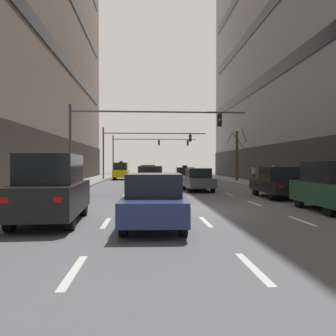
# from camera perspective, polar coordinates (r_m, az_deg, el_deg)

# --- Properties ---
(ground_plane) EXTENTS (120.00, 120.00, 0.00)m
(ground_plane) POSITION_cam_1_polar(r_m,az_deg,el_deg) (14.43, 4.17, -6.90)
(ground_plane) COLOR slate
(lane_stripe_l1_s2) EXTENTS (0.16, 2.00, 0.01)m
(lane_stripe_l1_s2) POSITION_cam_1_polar(r_m,az_deg,el_deg) (6.58, -15.37, -16.18)
(lane_stripe_l1_s2) COLOR silver
(lane_stripe_l1_s2) RESTS_ON ground
(lane_stripe_l1_s3) EXTENTS (0.16, 2.00, 0.01)m
(lane_stripe_l1_s3) POSITION_cam_1_polar(r_m,az_deg,el_deg) (11.40, -10.23, -8.93)
(lane_stripe_l1_s3) COLOR silver
(lane_stripe_l1_s3) RESTS_ON ground
(lane_stripe_l1_s4) EXTENTS (0.16, 2.00, 0.01)m
(lane_stripe_l1_s4) POSITION_cam_1_polar(r_m,az_deg,el_deg) (16.33, -8.23, -6.00)
(lane_stripe_l1_s4) COLOR silver
(lane_stripe_l1_s4) RESTS_ON ground
(lane_stripe_l1_s5) EXTENTS (0.16, 2.00, 0.01)m
(lane_stripe_l1_s5) POSITION_cam_1_polar(r_m,az_deg,el_deg) (21.29, -7.17, -4.42)
(lane_stripe_l1_s5) COLOR silver
(lane_stripe_l1_s5) RESTS_ON ground
(lane_stripe_l1_s6) EXTENTS (0.16, 2.00, 0.01)m
(lane_stripe_l1_s6) POSITION_cam_1_polar(r_m,az_deg,el_deg) (26.27, -6.51, -3.45)
(lane_stripe_l1_s6) COLOR silver
(lane_stripe_l1_s6) RESTS_ON ground
(lane_stripe_l1_s7) EXTENTS (0.16, 2.00, 0.01)m
(lane_stripe_l1_s7) POSITION_cam_1_polar(r_m,az_deg,el_deg) (31.25, -6.06, -2.78)
(lane_stripe_l1_s7) COLOR silver
(lane_stripe_l1_s7) RESTS_ON ground
(lane_stripe_l1_s8) EXTENTS (0.16, 2.00, 0.01)m
(lane_stripe_l1_s8) POSITION_cam_1_polar(r_m,az_deg,el_deg) (36.24, -5.74, -2.29)
(lane_stripe_l1_s8) COLOR silver
(lane_stripe_l1_s8) RESTS_ON ground
(lane_stripe_l1_s9) EXTENTS (0.16, 2.00, 0.01)m
(lane_stripe_l1_s9) POSITION_cam_1_polar(r_m,az_deg,el_deg) (41.23, -5.49, -1.93)
(lane_stripe_l1_s9) COLOR silver
(lane_stripe_l1_s9) RESTS_ON ground
(lane_stripe_l1_s10) EXTENTS (0.16, 2.00, 0.01)m
(lane_stripe_l1_s10) POSITION_cam_1_polar(r_m,az_deg,el_deg) (46.23, -5.30, -1.64)
(lane_stripe_l1_s10) COLOR silver
(lane_stripe_l1_s10) RESTS_ON ground
(lane_stripe_l2_s2) EXTENTS (0.16, 2.00, 0.01)m
(lane_stripe_l2_s2) POSITION_cam_1_polar(r_m,az_deg,el_deg) (6.75, 13.90, -15.75)
(lane_stripe_l2_s2) COLOR silver
(lane_stripe_l2_s2) RESTS_ON ground
(lane_stripe_l2_s3) EXTENTS (0.16, 2.00, 0.01)m
(lane_stripe_l2_s3) POSITION_cam_1_polar(r_m,az_deg,el_deg) (11.50, 6.25, -8.84)
(lane_stripe_l2_s3) COLOR silver
(lane_stripe_l2_s3) RESTS_ON ground
(lane_stripe_l2_s4) EXTENTS (0.16, 2.00, 0.01)m
(lane_stripe_l2_s4) POSITION_cam_1_polar(r_m,az_deg,el_deg) (16.40, 3.21, -5.96)
(lane_stripe_l2_s4) COLOR silver
(lane_stripe_l2_s4) RESTS_ON ground
(lane_stripe_l2_s5) EXTENTS (0.16, 2.00, 0.01)m
(lane_stripe_l2_s5) POSITION_cam_1_polar(r_m,az_deg,el_deg) (21.35, 1.58, -4.41)
(lane_stripe_l2_s5) COLOR silver
(lane_stripe_l2_s5) RESTS_ON ground
(lane_stripe_l2_s6) EXTENTS (0.16, 2.00, 0.01)m
(lane_stripe_l2_s6) POSITION_cam_1_polar(r_m,az_deg,el_deg) (26.31, 0.58, -3.43)
(lane_stripe_l2_s6) COLOR silver
(lane_stripe_l2_s6) RESTS_ON ground
(lane_stripe_l2_s7) EXTENTS (0.16, 2.00, 0.01)m
(lane_stripe_l2_s7) POSITION_cam_1_polar(r_m,az_deg,el_deg) (31.29, -0.11, -2.77)
(lane_stripe_l2_s7) COLOR silver
(lane_stripe_l2_s7) RESTS_ON ground
(lane_stripe_l2_s8) EXTENTS (0.16, 2.00, 0.01)m
(lane_stripe_l2_s8) POSITION_cam_1_polar(r_m,az_deg,el_deg) (36.27, -0.61, -2.29)
(lane_stripe_l2_s8) COLOR silver
(lane_stripe_l2_s8) RESTS_ON ground
(lane_stripe_l2_s9) EXTENTS (0.16, 2.00, 0.01)m
(lane_stripe_l2_s9) POSITION_cam_1_polar(r_m,az_deg,el_deg) (41.26, -0.98, -1.92)
(lane_stripe_l2_s9) COLOR silver
(lane_stripe_l2_s9) RESTS_ON ground
(lane_stripe_l2_s10) EXTENTS (0.16, 2.00, 0.01)m
(lane_stripe_l2_s10) POSITION_cam_1_polar(r_m,az_deg,el_deg) (46.25, -1.28, -1.63)
(lane_stripe_l2_s10) COLOR silver
(lane_stripe_l2_s10) RESTS_ON ground
(lane_stripe_l3_s3) EXTENTS (0.16, 2.00, 0.01)m
(lane_stripe_l3_s3) POSITION_cam_1_polar(r_m,az_deg,el_deg) (12.47, 21.25, -8.14)
(lane_stripe_l3_s3) COLOR silver
(lane_stripe_l3_s3) RESTS_ON ground
(lane_stripe_l3_s4) EXTENTS (0.16, 2.00, 0.01)m
(lane_stripe_l3_s4) POSITION_cam_1_polar(r_m,az_deg,el_deg) (17.10, 14.12, -5.71)
(lane_stripe_l3_s4) COLOR silver
(lane_stripe_l3_s4) RESTS_ON ground
(lane_stripe_l3_s5) EXTENTS (0.16, 2.00, 0.01)m
(lane_stripe_l3_s5) POSITION_cam_1_polar(r_m,az_deg,el_deg) (21.88, 10.10, -4.29)
(lane_stripe_l3_s5) COLOR silver
(lane_stripe_l3_s5) RESTS_ON ground
(lane_stripe_l3_s6) EXTENTS (0.16, 2.00, 0.01)m
(lane_stripe_l3_s6) POSITION_cam_1_polar(r_m,az_deg,el_deg) (26.75, 7.53, -3.37)
(lane_stripe_l3_s6) COLOR silver
(lane_stripe_l3_s6) RESTS_ON ground
(lane_stripe_l3_s7) EXTENTS (0.16, 2.00, 0.01)m
(lane_stripe_l3_s7) POSITION_cam_1_polar(r_m,az_deg,el_deg) (31.66, 5.77, -2.73)
(lane_stripe_l3_s7) COLOR silver
(lane_stripe_l3_s7) RESTS_ON ground
(lane_stripe_l3_s8) EXTENTS (0.16, 2.00, 0.01)m
(lane_stripe_l3_s8) POSITION_cam_1_polar(r_m,az_deg,el_deg) (36.59, 4.48, -2.26)
(lane_stripe_l3_s8) COLOR silver
(lane_stripe_l3_s8) RESTS_ON ground
(lane_stripe_l3_s9) EXTENTS (0.16, 2.00, 0.01)m
(lane_stripe_l3_s9) POSITION_cam_1_polar(r_m,az_deg,el_deg) (41.54, 3.49, -1.91)
(lane_stripe_l3_s9) COLOR silver
(lane_stripe_l3_s9) RESTS_ON ground
(lane_stripe_l3_s10) EXTENTS (0.16, 2.00, 0.01)m
(lane_stripe_l3_s10) POSITION_cam_1_polar(r_m,az_deg,el_deg) (46.50, 2.72, -1.62)
(lane_stripe_l3_s10) COLOR silver
(lane_stripe_l3_s10) RESTS_ON ground
(car_driving_0) EXTENTS (1.91, 4.32, 1.60)m
(car_driving_0) POSITION_cam_1_polar(r_m,az_deg,el_deg) (24.09, 4.96, -1.95)
(car_driving_0) COLOR black
(car_driving_0) RESTS_ON ground
(car_driving_1) EXTENTS (2.14, 4.74, 1.75)m
(car_driving_1) POSITION_cam_1_polar(r_m,az_deg,el_deg) (42.48, -3.28, -0.69)
(car_driving_1) COLOR black
(car_driving_1) RESTS_ON ground
(taxi_driving_2) EXTENTS (1.93, 4.29, 1.76)m
(taxi_driving_2) POSITION_cam_1_polar(r_m,az_deg,el_deg) (30.55, 2.79, -1.39)
(taxi_driving_2) COLOR black
(taxi_driving_2) RESTS_ON ground
(car_driving_3) EXTENTS (1.97, 4.66, 1.74)m
(car_driving_3) POSITION_cam_1_polar(r_m,az_deg,el_deg) (25.18, -3.02, -1.68)
(car_driving_3) COLOR black
(car_driving_3) RESTS_ON ground
(taxi_driving_4) EXTENTS (1.79, 4.21, 2.20)m
(taxi_driving_4) POSITION_cam_1_polar(r_m,az_deg,el_deg) (41.77, -7.77, -0.51)
(taxi_driving_4) COLOR black
(taxi_driving_4) RESTS_ON ground
(car_driving_5) EXTENTS (1.97, 4.39, 1.62)m
(car_driving_5) POSITION_cam_1_polar(r_m,az_deg,el_deg) (10.39, -2.32, -5.45)
(car_driving_5) COLOR black
(car_driving_5) RESTS_ON ground
(car_driving_6) EXTENTS (2.12, 4.66, 2.22)m
(car_driving_6) POSITION_cam_1_polar(r_m,az_deg,el_deg) (11.77, -18.75, -3.27)
(car_driving_6) COLOR black
(car_driving_6) RESTS_ON ground
(car_parked_1) EXTENTS (1.83, 4.20, 2.01)m
(car_parked_1) POSITION_cam_1_polar(r_m,az_deg,el_deg) (15.21, 25.45, -2.78)
(car_parked_1) COLOR black
(car_parked_1) RESTS_ON ground
(car_parked_2) EXTENTS (2.07, 4.70, 1.74)m
(car_parked_2) POSITION_cam_1_polar(r_m,az_deg,el_deg) (20.20, 17.80, -2.30)
(car_parked_2) COLOR black
(car_parked_2) RESTS_ON ground
(traffic_signal_0) EXTENTS (11.71, 0.35, 5.64)m
(traffic_signal_0) POSITION_cam_1_polar(r_m,az_deg,el_deg) (22.97, -6.10, 6.51)
(traffic_signal_0) COLOR #4C4C51
(traffic_signal_0) RESTS_ON sidewalk_left
(traffic_signal_1) EXTENTS (12.08, 0.35, 5.98)m
(traffic_signal_1) POSITION_cam_1_polar(r_m,az_deg,el_deg) (40.50, -5.00, 4.18)
(traffic_signal_1) COLOR #4C4C51
(traffic_signal_1) RESTS_ON sidewalk_left
(traffic_signal_2) EXTENTS (12.72, 0.34, 6.02)m
(traffic_signal_2) POSITION_cam_1_polar(r_m,az_deg,el_deg) (52.54, -3.94, 3.61)
(traffic_signal_2) COLOR #4C4C51
(traffic_signal_2) RESTS_ON sidewalk_left
(street_tree_0) EXTENTS (2.24, 2.24, 5.37)m
(street_tree_0) POSITION_cam_1_polar(r_m,az_deg,el_deg) (36.76, 11.34, 2.19)
(street_tree_0) COLOR #4C3823
(street_tree_0) RESTS_ON sidewalk_right
(pedestrian_0) EXTENTS (0.31, 0.50, 1.63)m
(pedestrian_0) POSITION_cam_1_polar(r_m,az_deg,el_deg) (26.59, 16.95, -1.10)
(pedestrian_0) COLOR brown
(pedestrian_0) RESTS_ON sidewalk_right
(pedestrian_1) EXTENTS (0.35, 0.46, 1.66)m
(pedestrian_1) POSITION_cam_1_polar(r_m,az_deg,el_deg) (32.32, 14.03, -0.73)
(pedestrian_1) COLOR #383D59
(pedestrian_1) RESTS_ON sidewalk_right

